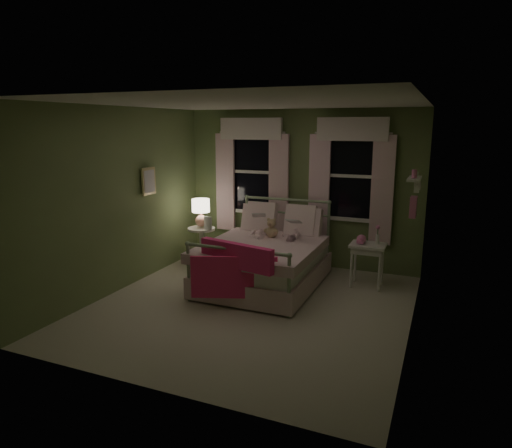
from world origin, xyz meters
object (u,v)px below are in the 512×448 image
at_px(teddy_bear, 272,229).
at_px(nightstand_right, 368,251).
at_px(bed, 265,260).
at_px(nightstand_left, 202,241).
at_px(table_lamp, 201,210).
at_px(child_left, 259,216).
at_px(child_right, 293,222).

relative_size(teddy_bear, nightstand_right, 0.48).
height_order(bed, nightstand_left, bed).
bearing_deg(table_lamp, nightstand_left, 0.00).
height_order(child_left, teddy_bear, child_left).
height_order(child_right, teddy_bear, child_right).
bearing_deg(nightstand_right, teddy_bear, -170.27).
bearing_deg(table_lamp, bed, -20.37).
distance_m(child_left, table_lamp, 1.08).
xyz_separation_m(table_lamp, nightstand_right, (2.77, 0.00, -0.40)).
bearing_deg(table_lamp, child_left, -4.38).
bearing_deg(teddy_bear, nightstand_right, 9.73).
bearing_deg(nightstand_right, child_right, -175.77).
height_order(child_left, nightstand_left, child_left).
bearing_deg(nightstand_right, table_lamp, -179.98).
bearing_deg(nightstand_left, child_right, -2.89).
bearing_deg(teddy_bear, bed, -90.00).
distance_m(bed, teddy_bear, 0.49).
distance_m(child_left, nightstand_left, 1.21).
distance_m(teddy_bear, nightstand_right, 1.45).
xyz_separation_m(child_right, table_lamp, (-1.64, 0.08, 0.06)).
bearing_deg(child_left, nightstand_left, -26.71).
height_order(child_left, table_lamp, child_left).
relative_size(bed, child_right, 3.12).
relative_size(bed, teddy_bear, 6.57).
height_order(child_left, child_right, child_left).
height_order(child_right, nightstand_left, child_right).
height_order(teddy_bear, table_lamp, table_lamp).
height_order(child_right, table_lamp, child_right).
xyz_separation_m(child_left, nightstand_right, (1.69, 0.08, -0.41)).
height_order(bed, child_right, child_right).
bearing_deg(child_left, table_lamp, -26.71).
relative_size(child_right, table_lamp, 1.40).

